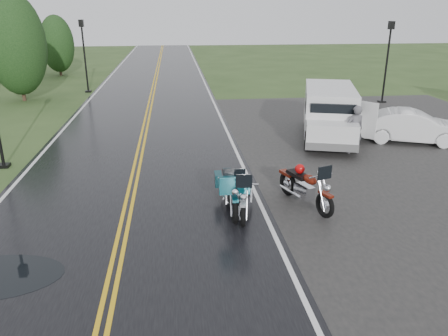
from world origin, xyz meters
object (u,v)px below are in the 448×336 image
at_px(motorcycle_red, 326,195).
at_px(sedan_white, 412,127).
at_px(motorcycle_silver, 243,204).
at_px(lamp_post_far_right, 387,63).
at_px(motorcycle_teal, 235,199).
at_px(van_white, 309,123).
at_px(lamp_post_far_left, 85,56).
at_px(person_at_van, 355,130).

height_order(motorcycle_red, sedan_white, motorcycle_red).
bearing_deg(motorcycle_silver, lamp_post_far_right, 65.39).
distance_m(motorcycle_teal, van_white, 7.16).
bearing_deg(lamp_post_far_left, motorcycle_silver, -70.10).
xyz_separation_m(motorcycle_silver, lamp_post_far_left, (-7.45, 20.59, 1.69)).
xyz_separation_m(motorcycle_red, sedan_white, (6.01, 6.55, -0.03)).
height_order(person_at_van, lamp_post_far_right, lamp_post_far_right).
bearing_deg(sedan_white, motorcycle_teal, 148.58).
xyz_separation_m(van_white, lamp_post_far_left, (-11.06, 14.34, 1.26)).
bearing_deg(motorcycle_silver, motorcycle_teal, 146.42).
relative_size(van_white, person_at_van, 3.02).
xyz_separation_m(motorcycle_silver, lamp_post_far_right, (10.87, 14.95, 1.69)).
distance_m(van_white, sedan_white, 4.71).
xyz_separation_m(person_at_van, sedan_white, (3.02, 1.15, -0.27)).
height_order(van_white, person_at_van, van_white).
bearing_deg(sedan_white, lamp_post_far_left, 69.36).
bearing_deg(van_white, sedan_white, 22.89).
bearing_deg(van_white, person_at_van, -4.29).
height_order(motorcycle_red, motorcycle_silver, motorcycle_red).
xyz_separation_m(motorcycle_teal, person_at_van, (5.44, 5.44, 0.20)).
bearing_deg(lamp_post_far_left, motorcycle_teal, -70.42).
relative_size(motorcycle_red, motorcycle_teal, 0.95).
bearing_deg(lamp_post_far_right, motorcycle_red, -120.38).
relative_size(motorcycle_teal, lamp_post_far_right, 0.53).
height_order(motorcycle_silver, lamp_post_far_left, lamp_post_far_left).
distance_m(sedan_white, lamp_post_far_left, 20.98).
relative_size(lamp_post_far_left, lamp_post_far_right, 1.00).
xyz_separation_m(person_at_van, lamp_post_far_left, (-12.69, 14.95, 1.43)).
relative_size(motorcycle_red, lamp_post_far_right, 0.50).
distance_m(van_white, person_at_van, 1.75).
bearing_deg(sedan_white, lamp_post_far_right, 2.90).
bearing_deg(motorcycle_silver, van_white, 71.45).
relative_size(motorcycle_teal, lamp_post_far_left, 0.53).
bearing_deg(motorcycle_red, person_at_van, 41.10).
bearing_deg(lamp_post_far_right, person_at_van, -121.17).
bearing_deg(motorcycle_silver, person_at_van, 58.53).
height_order(motorcycle_teal, lamp_post_far_right, lamp_post_far_right).
bearing_deg(motorcycle_silver, motorcycle_red, 17.69).
xyz_separation_m(sedan_white, lamp_post_far_right, (2.61, 8.15, 1.70)).
xyz_separation_m(motorcycle_silver, person_at_van, (5.24, 5.64, 0.26)).
height_order(van_white, lamp_post_far_right, lamp_post_far_right).
bearing_deg(motorcycle_red, lamp_post_far_right, 39.70).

